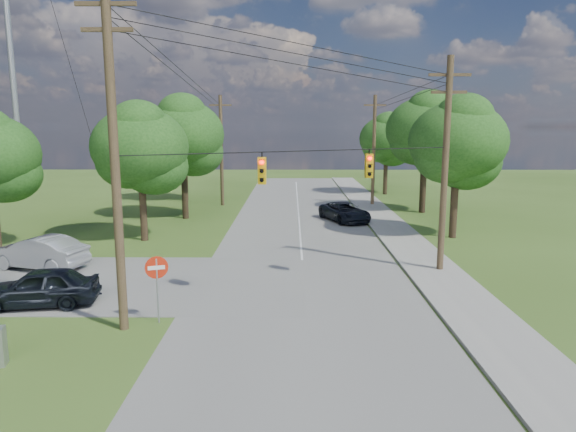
{
  "coord_description": "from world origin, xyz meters",
  "views": [
    {
      "loc": [
        1.43,
        -17.05,
        7.17
      ],
      "look_at": [
        1.27,
        5.0,
        3.33
      ],
      "focal_mm": 32.0,
      "sensor_mm": 36.0,
      "label": 1
    }
  ],
  "objects_px": {
    "pole_north_w": "(221,150)",
    "car_cross_silver": "(38,252)",
    "pole_north_e": "(374,150)",
    "pole_sw": "(114,155)",
    "do_not_enter_sign": "(157,275)",
    "car_main_north": "(345,212)",
    "pole_ne": "(445,162)",
    "car_cross_dark": "(39,287)"
  },
  "relations": [
    {
      "from": "pole_north_w",
      "to": "car_main_north",
      "type": "distance_m",
      "value": 14.07
    },
    {
      "from": "pole_north_w",
      "to": "pole_ne",
      "type": "bearing_deg",
      "value": -57.71
    },
    {
      "from": "car_cross_dark",
      "to": "pole_ne",
      "type": "bearing_deg",
      "value": 97.6
    },
    {
      "from": "car_cross_dark",
      "to": "car_cross_silver",
      "type": "bearing_deg",
      "value": -162.76
    },
    {
      "from": "car_cross_dark",
      "to": "car_cross_silver",
      "type": "relative_size",
      "value": 0.91
    },
    {
      "from": "pole_north_e",
      "to": "pole_sw",
      "type": "bearing_deg",
      "value": -114.52
    },
    {
      "from": "pole_sw",
      "to": "car_main_north",
      "type": "relative_size",
      "value": 2.32
    },
    {
      "from": "car_main_north",
      "to": "pole_ne",
      "type": "bearing_deg",
      "value": -97.67
    },
    {
      "from": "pole_north_e",
      "to": "pole_north_w",
      "type": "distance_m",
      "value": 13.9
    },
    {
      "from": "pole_sw",
      "to": "car_cross_silver",
      "type": "xyz_separation_m",
      "value": [
        -6.9,
        7.87,
        -5.36
      ]
    },
    {
      "from": "pole_sw",
      "to": "car_cross_dark",
      "type": "distance_m",
      "value": 7.19
    },
    {
      "from": "pole_north_w",
      "to": "car_cross_dark",
      "type": "xyz_separation_m",
      "value": [
        -3.74,
        -27.3,
        -4.32
      ]
    },
    {
      "from": "pole_sw",
      "to": "pole_ne",
      "type": "bearing_deg",
      "value": 29.38
    },
    {
      "from": "pole_north_w",
      "to": "car_main_north",
      "type": "relative_size",
      "value": 1.94
    },
    {
      "from": "pole_north_e",
      "to": "pole_north_w",
      "type": "relative_size",
      "value": 1.0
    },
    {
      "from": "pole_ne",
      "to": "car_cross_dark",
      "type": "xyz_separation_m",
      "value": [
        -17.64,
        -5.3,
        -4.65
      ]
    },
    {
      "from": "car_cross_dark",
      "to": "car_cross_silver",
      "type": "height_order",
      "value": "car_cross_silver"
    },
    {
      "from": "car_cross_dark",
      "to": "pole_north_w",
      "type": "bearing_deg",
      "value": 163.08
    },
    {
      "from": "pole_sw",
      "to": "pole_ne",
      "type": "relative_size",
      "value": 1.14
    },
    {
      "from": "pole_ne",
      "to": "pole_north_e",
      "type": "distance_m",
      "value": 22.0
    },
    {
      "from": "pole_north_e",
      "to": "car_cross_silver",
      "type": "relative_size",
      "value": 1.98
    },
    {
      "from": "car_cross_silver",
      "to": "car_main_north",
      "type": "distance_m",
      "value": 21.68
    },
    {
      "from": "pole_sw",
      "to": "pole_north_w",
      "type": "height_order",
      "value": "pole_sw"
    },
    {
      "from": "pole_north_w",
      "to": "car_cross_silver",
      "type": "xyz_separation_m",
      "value": [
        -6.5,
        -21.73,
        -4.26
      ]
    },
    {
      "from": "car_cross_silver",
      "to": "car_cross_dark",
      "type": "bearing_deg",
      "value": 42.38
    },
    {
      "from": "car_cross_dark",
      "to": "do_not_enter_sign",
      "type": "xyz_separation_m",
      "value": [
        5.24,
        -1.7,
        1.02
      ]
    },
    {
      "from": "car_main_north",
      "to": "do_not_enter_sign",
      "type": "relative_size",
      "value": 2.03
    },
    {
      "from": "car_cross_silver",
      "to": "pole_ne",
      "type": "bearing_deg",
      "value": 105.25
    },
    {
      "from": "pole_north_w",
      "to": "car_cross_silver",
      "type": "distance_m",
      "value": 23.08
    },
    {
      "from": "car_cross_dark",
      "to": "car_main_north",
      "type": "relative_size",
      "value": 0.89
    },
    {
      "from": "pole_ne",
      "to": "pole_north_w",
      "type": "xyz_separation_m",
      "value": [
        -13.9,
        22.0,
        -0.34
      ]
    },
    {
      "from": "pole_north_w",
      "to": "car_cross_dark",
      "type": "relative_size",
      "value": 2.18
    },
    {
      "from": "car_cross_silver",
      "to": "do_not_enter_sign",
      "type": "distance_m",
      "value": 10.86
    },
    {
      "from": "pole_north_w",
      "to": "do_not_enter_sign",
      "type": "xyz_separation_m",
      "value": [
        1.5,
        -29.0,
        -3.29
      ]
    },
    {
      "from": "pole_north_e",
      "to": "car_cross_dark",
      "type": "xyz_separation_m",
      "value": [
        -17.64,
        -27.3,
        -4.32
      ]
    },
    {
      "from": "pole_ne",
      "to": "car_main_north",
      "type": "height_order",
      "value": "pole_ne"
    },
    {
      "from": "car_cross_dark",
      "to": "car_main_north",
      "type": "distance_m",
      "value": 23.76
    },
    {
      "from": "pole_ne",
      "to": "pole_north_w",
      "type": "distance_m",
      "value": 26.03
    },
    {
      "from": "pole_sw",
      "to": "pole_north_e",
      "type": "distance_m",
      "value": 32.55
    },
    {
      "from": "pole_ne",
      "to": "car_cross_dark",
      "type": "height_order",
      "value": "pole_ne"
    },
    {
      "from": "pole_north_w",
      "to": "car_cross_dark",
      "type": "distance_m",
      "value": 27.89
    },
    {
      "from": "pole_north_e",
      "to": "car_cross_silver",
      "type": "distance_m",
      "value": 30.11
    }
  ]
}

